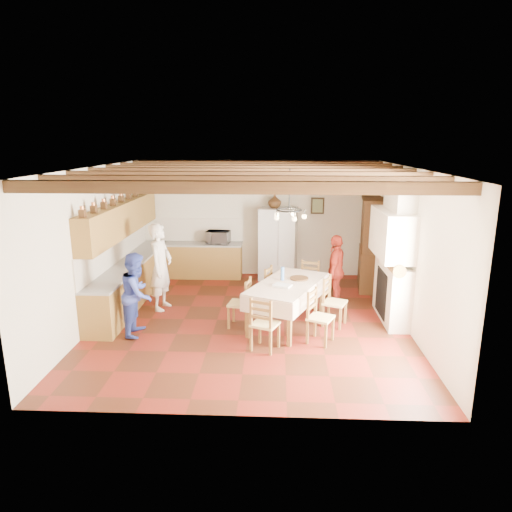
{
  "coord_description": "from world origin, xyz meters",
  "views": [
    {
      "loc": [
        0.5,
        -8.48,
        3.5
      ],
      "look_at": [
        0.1,
        0.3,
        1.25
      ],
      "focal_mm": 32.0,
      "sensor_mm": 36.0,
      "label": 1
    }
  ],
  "objects": [
    {
      "name": "floor",
      "position": [
        0.0,
        0.0,
        -0.01
      ],
      "size": [
        6.0,
        6.5,
        0.02
      ],
      "primitive_type": "cube",
      "color": "#451D0F",
      "rests_on": "ground"
    },
    {
      "name": "ceiling",
      "position": [
        0.0,
        0.0,
        3.01
      ],
      "size": [
        6.0,
        6.5,
        0.02
      ],
      "primitive_type": "cube",
      "color": "beige",
      "rests_on": "ground"
    },
    {
      "name": "wall_back",
      "position": [
        0.0,
        3.26,
        1.5
      ],
      "size": [
        6.0,
        0.02,
        3.0
      ],
      "primitive_type": "cube",
      "color": "beige",
      "rests_on": "ground"
    },
    {
      "name": "wall_front",
      "position": [
        0.0,
        -3.26,
        1.5
      ],
      "size": [
        6.0,
        0.02,
        3.0
      ],
      "primitive_type": "cube",
      "color": "beige",
      "rests_on": "ground"
    },
    {
      "name": "wall_left",
      "position": [
        -3.01,
        0.0,
        1.5
      ],
      "size": [
        0.02,
        6.5,
        3.0
      ],
      "primitive_type": "cube",
      "color": "beige",
      "rests_on": "ground"
    },
    {
      "name": "wall_right",
      "position": [
        3.01,
        0.0,
        1.5
      ],
      "size": [
        0.02,
        6.5,
        3.0
      ],
      "primitive_type": "cube",
      "color": "beige",
      "rests_on": "ground"
    },
    {
      "name": "ceiling_beams",
      "position": [
        0.0,
        0.0,
        2.91
      ],
      "size": [
        6.0,
        6.3,
        0.16
      ],
      "primitive_type": null,
      "color": "#371E12",
      "rests_on": "ground"
    },
    {
      "name": "lower_cabinets_left",
      "position": [
        -2.7,
        1.05,
        0.43
      ],
      "size": [
        0.6,
        4.3,
        0.86
      ],
      "primitive_type": "cube",
      "color": "brown",
      "rests_on": "ground"
    },
    {
      "name": "lower_cabinets_back",
      "position": [
        -1.55,
        2.95,
        0.43
      ],
      "size": [
        2.3,
        0.6,
        0.86
      ],
      "primitive_type": "cube",
      "color": "brown",
      "rests_on": "ground"
    },
    {
      "name": "countertop_left",
      "position": [
        -2.7,
        1.05,
        0.88
      ],
      "size": [
        0.62,
        4.3,
        0.04
      ],
      "primitive_type": "cube",
      "color": "gray",
      "rests_on": "lower_cabinets_left"
    },
    {
      "name": "countertop_back",
      "position": [
        -1.55,
        2.95,
        0.88
      ],
      "size": [
        2.34,
        0.62,
        0.04
      ],
      "primitive_type": "cube",
      "color": "gray",
      "rests_on": "lower_cabinets_back"
    },
    {
      "name": "backsplash_left",
      "position": [
        -2.98,
        1.05,
        1.2
      ],
      "size": [
        0.03,
        4.3,
        0.6
      ],
      "primitive_type": "cube",
      "color": "beige",
      "rests_on": "ground"
    },
    {
      "name": "backsplash_back",
      "position": [
        -1.55,
        3.23,
        1.2
      ],
      "size": [
        2.3,
        0.03,
        0.6
      ],
      "primitive_type": "cube",
      "color": "beige",
      "rests_on": "ground"
    },
    {
      "name": "upper_cabinets",
      "position": [
        -2.83,
        1.05,
        1.85
      ],
      "size": [
        0.35,
        4.2,
        0.7
      ],
      "primitive_type": "cube",
      "color": "brown",
      "rests_on": "ground"
    },
    {
      "name": "fireplace",
      "position": [
        2.72,
        0.2,
        1.4
      ],
      "size": [
        0.56,
        1.6,
        2.8
      ],
      "primitive_type": null,
      "color": "beige",
      "rests_on": "ground"
    },
    {
      "name": "wall_picture",
      "position": [
        1.55,
        3.23,
        1.85
      ],
      "size": [
        0.34,
        0.03,
        0.42
      ],
      "primitive_type": "cube",
      "color": "black",
      "rests_on": "ground"
    },
    {
      "name": "refrigerator",
      "position": [
        0.55,
        2.93,
        0.92
      ],
      "size": [
        1.01,
        0.87,
        1.84
      ],
      "primitive_type": "cube",
      "rotation": [
        0.0,
        0.0,
        -0.13
      ],
      "color": "silver",
      "rests_on": "floor"
    },
    {
      "name": "hutch",
      "position": [
        2.75,
        2.2,
        1.09
      ],
      "size": [
        0.66,
        1.26,
        2.18
      ],
      "primitive_type": null,
      "rotation": [
        0.0,
        0.0,
        -0.13
      ],
      "color": "#37200F",
      "rests_on": "floor"
    },
    {
      "name": "dining_table",
      "position": [
        0.73,
        -0.18,
        0.77
      ],
      "size": [
        1.71,
        2.19,
        0.85
      ],
      "rotation": [
        0.0,
        0.0,
        -0.42
      ],
      "color": "white",
      "rests_on": "floor"
    },
    {
      "name": "chandelier",
      "position": [
        0.73,
        -0.18,
        2.25
      ],
      "size": [
        0.47,
        0.47,
        0.03
      ],
      "primitive_type": "torus",
      "color": "black",
      "rests_on": "ground"
    },
    {
      "name": "chair_left_near",
      "position": [
        -0.19,
        -0.29,
        0.48
      ],
      "size": [
        0.47,
        0.48,
        0.96
      ],
      "primitive_type": null,
      "rotation": [
        0.0,
        0.0,
        -1.74
      ],
      "color": "brown",
      "rests_on": "floor"
    },
    {
      "name": "chair_left_far",
      "position": [
        0.19,
        0.59,
        0.48
      ],
      "size": [
        0.52,
        0.53,
        0.96
      ],
      "primitive_type": null,
      "rotation": [
        0.0,
        0.0,
        -1.91
      ],
      "color": "brown",
      "rests_on": "floor"
    },
    {
      "name": "chair_right_near",
      "position": [
        1.29,
        -0.95,
        0.48
      ],
      "size": [
        0.54,
        0.55,
        0.96
      ],
      "primitive_type": null,
      "rotation": [
        0.0,
        0.0,
        1.11
      ],
      "color": "brown",
      "rests_on": "floor"
    },
    {
      "name": "chair_right_far",
      "position": [
        1.64,
        -0.16,
        0.48
      ],
      "size": [
        0.54,
        0.55,
        0.96
      ],
      "primitive_type": null,
      "rotation": [
        0.0,
        0.0,
        1.15
      ],
      "color": "brown",
      "rests_on": "floor"
    },
    {
      "name": "chair_end_near",
      "position": [
        0.32,
        -1.27,
        0.48
      ],
      "size": [
        0.55,
        0.53,
        0.96
      ],
      "primitive_type": null,
      "rotation": [
        0.0,
        0.0,
        2.73
      ],
      "color": "brown",
      "rests_on": "floor"
    },
    {
      "name": "chair_end_far",
      "position": [
        1.2,
        0.95,
        0.48
      ],
      "size": [
        0.52,
        0.51,
        0.96
      ],
      "primitive_type": null,
      "rotation": [
        0.0,
        0.0,
        -0.31
      ],
      "color": "brown",
      "rests_on": "floor"
    },
    {
      "name": "person_man",
      "position": [
        -1.91,
        0.59,
        0.92
      ],
      "size": [
        0.55,
        0.74,
        1.84
      ],
      "primitive_type": "imported",
      "rotation": [
        0.0,
        0.0,
        1.4
      ],
      "color": "silver",
      "rests_on": "floor"
    },
    {
      "name": "person_woman_blue",
      "position": [
        -2.02,
        -0.7,
        0.77
      ],
      "size": [
        0.59,
        0.75,
        1.54
      ],
      "primitive_type": "imported",
      "rotation": [
        0.0,
        0.0,
        1.56
      ],
      "color": "#3546A4",
      "rests_on": "floor"
    },
    {
      "name": "person_woman_red",
      "position": [
        1.79,
        0.99,
        0.78
      ],
      "size": [
        0.66,
        0.99,
        1.56
      ],
      "primitive_type": "imported",
      "rotation": [
        0.0,
        0.0,
        -1.91
      ],
      "color": "maroon",
      "rests_on": "floor"
    },
    {
      "name": "microwave",
      "position": [
        -1.0,
        2.95,
        1.06
      ],
      "size": [
        0.62,
        0.46,
        0.32
      ],
      "primitive_type": "imported",
      "rotation": [
        0.0,
        0.0,
        -0.12
      ],
      "color": "silver",
      "rests_on": "countertop_back"
    },
    {
      "name": "fridge_vase",
      "position": [
        0.45,
        2.93,
        2.01
      ],
      "size": [
        0.4,
        0.4,
        0.34
      ],
      "primitive_type": "imported",
      "rotation": [
        0.0,
        0.0,
        -0.26
      ],
      "color": "#37200F",
      "rests_on": "refrigerator"
    }
  ]
}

